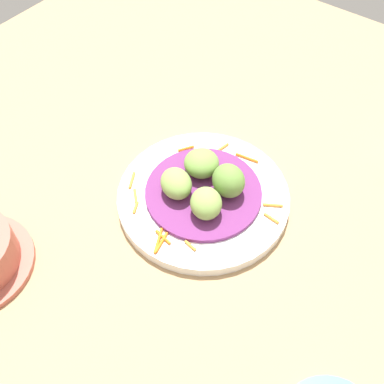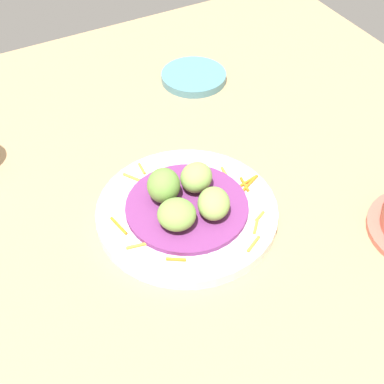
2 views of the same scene
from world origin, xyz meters
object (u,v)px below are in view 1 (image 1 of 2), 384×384
object	(u,v)px
main_plate	(203,197)
guac_scoop_center	(206,203)
guac_scoop_back	(201,163)
guac_scoop_right	(230,179)
guac_scoop_left	(178,184)

from	to	relation	value
main_plate	guac_scoop_center	distance (cm)	4.80
main_plate	guac_scoop_back	xyz separation A→B (cm)	(-2.30, 2.64, 3.16)
guac_scoop_right	guac_scoop_center	bearing A→B (deg)	-93.91
guac_scoop_center	guac_scoop_left	bearing A→B (deg)	176.09
guac_scoop_left	guac_scoop_back	bearing A→B (deg)	86.09
main_plate	guac_scoop_back	bearing A→B (deg)	131.09
guac_scoop_left	guac_scoop_back	distance (cm)	4.96
guac_scoop_center	guac_scoop_back	size ratio (longest dim) A/B	0.96
guac_scoop_right	guac_scoop_back	world-z (taller)	guac_scoop_right
guac_scoop_left	guac_scoop_center	world-z (taller)	guac_scoop_center
guac_scoop_center	guac_scoop_right	xyz separation A→B (cm)	(0.34, 4.95, 0.36)
main_plate	guac_scoop_left	size ratio (longest dim) A/B	4.73
guac_scoop_back	main_plate	bearing A→B (deg)	-48.91
guac_scoop_left	guac_scoop_right	bearing A→B (deg)	41.09
guac_scoop_right	guac_scoop_left	bearing A→B (deg)	-138.91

